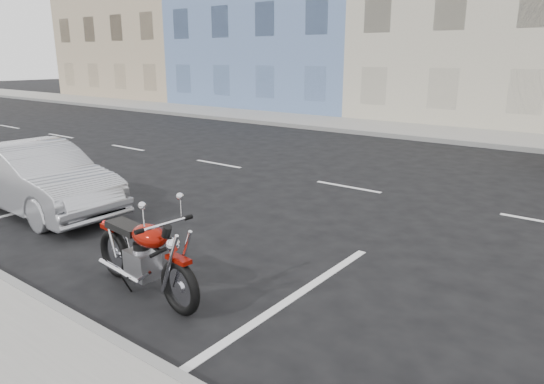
# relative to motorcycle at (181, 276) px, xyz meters

# --- Properties ---
(ground) EXTENTS (120.00, 120.00, 0.00)m
(ground) POSITION_rel_motorcycle_xyz_m (0.76, 6.10, -0.48)
(ground) COLOR black
(ground) RESTS_ON ground
(sidewalk_far) EXTENTS (80.00, 3.40, 0.15)m
(sidewalk_far) POSITION_rel_motorcycle_xyz_m (-4.24, 14.80, -0.40)
(sidewalk_far) COLOR gray
(sidewalk_far) RESTS_ON ground
(curb_far) EXTENTS (80.00, 0.12, 0.16)m
(curb_far) POSITION_rel_motorcycle_xyz_m (-4.24, 13.10, -0.40)
(curb_far) COLOR gray
(curb_far) RESTS_ON ground
(bldg_far_west) EXTENTS (12.00, 12.00, 12.00)m
(bldg_far_west) POSITION_rel_motorcycle_xyz_m (-25.24, 22.40, 5.52)
(bldg_far_west) COLOR tan
(bldg_far_west) RESTS_ON ground
(motorcycle) EXTENTS (2.08, 0.69, 1.04)m
(motorcycle) POSITION_rel_motorcycle_xyz_m (0.00, 0.00, 0.00)
(motorcycle) COLOR black
(motorcycle) RESTS_ON ground
(sedan_silver) EXTENTS (3.93, 1.41, 1.29)m
(sedan_silver) POSITION_rel_motorcycle_xyz_m (-5.00, 1.02, 0.17)
(sedan_silver) COLOR #A6A8AE
(sedan_silver) RESTS_ON ground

